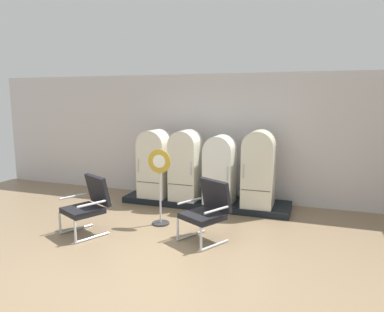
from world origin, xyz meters
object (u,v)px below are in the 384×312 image
(refrigerator_2, at_px, (220,167))
(sign_stand, at_px, (160,189))
(refrigerator_0, at_px, (155,161))
(refrigerator_1, at_px, (186,163))
(refrigerator_3, at_px, (259,166))
(armchair_right, at_px, (207,209))
(armchair_left, at_px, (88,203))

(refrigerator_2, xyz_separation_m, sign_stand, (-0.78, -1.30, -0.21))
(refrigerator_0, relative_size, refrigerator_2, 1.05)
(refrigerator_1, xyz_separation_m, refrigerator_3, (1.58, 0.02, 0.02))
(refrigerator_2, height_order, armchair_right, refrigerator_2)
(refrigerator_2, bearing_deg, sign_stand, -120.99)
(armchair_left, height_order, armchair_right, same)
(refrigerator_0, bearing_deg, sign_stand, -61.43)
(refrigerator_0, height_order, armchair_right, refrigerator_0)
(refrigerator_1, distance_m, armchair_left, 2.38)
(armchair_left, bearing_deg, refrigerator_3, 39.60)
(refrigerator_2, relative_size, refrigerator_3, 0.92)
(refrigerator_0, bearing_deg, refrigerator_2, -0.47)
(armchair_right, bearing_deg, refrigerator_2, 98.24)
(refrigerator_1, height_order, refrigerator_2, refrigerator_1)
(armchair_right, bearing_deg, refrigerator_1, 120.35)
(refrigerator_1, xyz_separation_m, sign_stand, (-0.01, -1.33, -0.26))
(refrigerator_1, xyz_separation_m, armchair_left, (-1.01, -2.12, -0.40))
(refrigerator_2, bearing_deg, refrigerator_1, 178.09)
(refrigerator_3, bearing_deg, refrigerator_0, -179.29)
(refrigerator_1, bearing_deg, armchair_right, -59.65)
(sign_stand, bearing_deg, refrigerator_3, 40.24)
(refrigerator_1, relative_size, armchair_left, 1.52)
(refrigerator_0, relative_size, sign_stand, 1.06)
(refrigerator_1, bearing_deg, refrigerator_0, -178.95)
(armchair_left, relative_size, sign_stand, 0.71)
(refrigerator_2, xyz_separation_m, armchair_left, (-1.78, -2.10, -0.36))
(refrigerator_2, relative_size, sign_stand, 1.01)
(refrigerator_3, xyz_separation_m, armchair_right, (-0.56, -1.75, -0.43))
(refrigerator_0, xyz_separation_m, refrigerator_2, (1.50, -0.01, -0.04))
(refrigerator_1, xyz_separation_m, armchair_right, (1.02, -1.74, -0.40))
(sign_stand, bearing_deg, refrigerator_1, 89.44)
(refrigerator_1, distance_m, armchair_right, 2.05)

